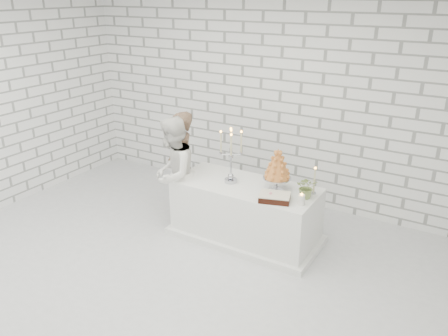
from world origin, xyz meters
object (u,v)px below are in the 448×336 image
(bride, at_px, (173,174))
(candelabra, at_px, (231,156))
(croquembouche, at_px, (277,170))
(cake_table, at_px, (245,212))
(groom, at_px, (181,165))

(bride, distance_m, candelabra, 0.85)
(bride, height_order, croquembouche, bride)
(bride, bearing_deg, croquembouche, 86.22)
(cake_table, xyz_separation_m, bride, (-0.96, -0.23, 0.39))
(croquembouche, bearing_deg, cake_table, -171.93)
(cake_table, relative_size, candelabra, 2.58)
(candelabra, xyz_separation_m, croquembouche, (0.59, 0.08, -0.08))
(cake_table, relative_size, groom, 1.20)
(bride, distance_m, croquembouche, 1.40)
(cake_table, height_order, groom, groom)
(cake_table, relative_size, bride, 1.17)
(croquembouche, bearing_deg, groom, 176.90)
(cake_table, bearing_deg, groom, 172.91)
(cake_table, height_order, bride, bride)
(groom, xyz_separation_m, bride, (0.13, -0.36, 0.02))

